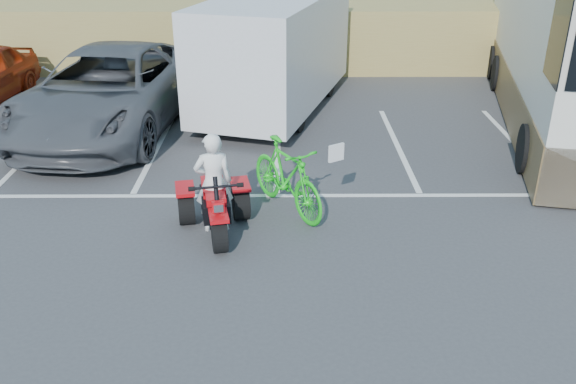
{
  "coord_description": "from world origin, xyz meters",
  "views": [
    {
      "loc": [
        0.16,
        -7.85,
        4.95
      ],
      "look_at": [
        0.21,
        0.46,
        1.0
      ],
      "focal_mm": 38.0,
      "sensor_mm": 36.0,
      "label": 1
    }
  ],
  "objects_px": {
    "cargo_trailer": "(275,50)",
    "rv_motorhome": "(573,49)",
    "rider": "(214,183)",
    "quad_atv_blue": "(157,114)",
    "green_dirt_bike": "(287,177)",
    "quad_atv_green": "(217,113)",
    "red_trike_atv": "(217,233)",
    "grey_pickup": "(109,90)"
  },
  "relations": [
    {
      "from": "cargo_trailer",
      "to": "rv_motorhome",
      "type": "bearing_deg",
      "value": 11.27
    },
    {
      "from": "rider",
      "to": "quad_atv_blue",
      "type": "distance_m",
      "value": 6.6
    },
    {
      "from": "green_dirt_bike",
      "to": "quad_atv_green",
      "type": "height_order",
      "value": "green_dirt_bike"
    },
    {
      "from": "green_dirt_bike",
      "to": "quad_atv_blue",
      "type": "relative_size",
      "value": 1.59
    },
    {
      "from": "rider",
      "to": "quad_atv_blue",
      "type": "xyz_separation_m",
      "value": [
        -2.15,
        6.18,
        -0.85
      ]
    },
    {
      "from": "cargo_trailer",
      "to": "rider",
      "type": "bearing_deg",
      "value": -80.8
    },
    {
      "from": "red_trike_atv",
      "to": "cargo_trailer",
      "type": "bearing_deg",
      "value": 71.64
    },
    {
      "from": "red_trike_atv",
      "to": "grey_pickup",
      "type": "xyz_separation_m",
      "value": [
        -3.02,
        5.2,
        0.95
      ]
    },
    {
      "from": "red_trike_atv",
      "to": "cargo_trailer",
      "type": "relative_size",
      "value": 0.25
    },
    {
      "from": "rv_motorhome",
      "to": "quad_atv_green",
      "type": "height_order",
      "value": "rv_motorhome"
    },
    {
      "from": "cargo_trailer",
      "to": "quad_atv_blue",
      "type": "distance_m",
      "value": 3.47
    },
    {
      "from": "rider",
      "to": "green_dirt_bike",
      "type": "relative_size",
      "value": 0.79
    },
    {
      "from": "grey_pickup",
      "to": "rv_motorhome",
      "type": "bearing_deg",
      "value": 10.74
    },
    {
      "from": "rv_motorhome",
      "to": "quad_atv_green",
      "type": "bearing_deg",
      "value": -169.76
    },
    {
      "from": "rider",
      "to": "grey_pickup",
      "type": "distance_m",
      "value": 5.87
    },
    {
      "from": "cargo_trailer",
      "to": "quad_atv_blue",
      "type": "relative_size",
      "value": 4.95
    },
    {
      "from": "grey_pickup",
      "to": "rv_motorhome",
      "type": "xyz_separation_m",
      "value": [
        11.17,
        0.82,
        0.79
      ]
    },
    {
      "from": "green_dirt_bike",
      "to": "cargo_trailer",
      "type": "xyz_separation_m",
      "value": [
        -0.28,
        5.92,
        0.92
      ]
    },
    {
      "from": "quad_atv_green",
      "to": "rv_motorhome",
      "type": "bearing_deg",
      "value": 7.95
    },
    {
      "from": "cargo_trailer",
      "to": "quad_atv_blue",
      "type": "height_order",
      "value": "cargo_trailer"
    },
    {
      "from": "rv_motorhome",
      "to": "red_trike_atv",
      "type": "bearing_deg",
      "value": -131.16
    },
    {
      "from": "grey_pickup",
      "to": "rv_motorhome",
      "type": "relative_size",
      "value": 0.6
    },
    {
      "from": "green_dirt_bike",
      "to": "quad_atv_blue",
      "type": "distance_m",
      "value": 6.46
    },
    {
      "from": "rider",
      "to": "cargo_trailer",
      "type": "xyz_separation_m",
      "value": [
        0.92,
        6.61,
        0.72
      ]
    },
    {
      "from": "green_dirt_bike",
      "to": "cargo_trailer",
      "type": "bearing_deg",
      "value": 60.49
    },
    {
      "from": "red_trike_atv",
      "to": "rider",
      "type": "relative_size",
      "value": 0.97
    },
    {
      "from": "quad_atv_green",
      "to": "cargo_trailer",
      "type": "bearing_deg",
      "value": 25.11
    },
    {
      "from": "cargo_trailer",
      "to": "rv_motorhome",
      "type": "height_order",
      "value": "rv_motorhome"
    },
    {
      "from": "cargo_trailer",
      "to": "green_dirt_bike",
      "type": "bearing_deg",
      "value": -70.24
    },
    {
      "from": "red_trike_atv",
      "to": "grey_pickup",
      "type": "height_order",
      "value": "grey_pickup"
    },
    {
      "from": "red_trike_atv",
      "to": "rider",
      "type": "bearing_deg",
      "value": 90.0
    },
    {
      "from": "red_trike_atv",
      "to": "quad_atv_green",
      "type": "height_order",
      "value": "red_trike_atv"
    },
    {
      "from": "red_trike_atv",
      "to": "rider",
      "type": "distance_m",
      "value": 0.86
    },
    {
      "from": "rv_motorhome",
      "to": "rider",
      "type": "bearing_deg",
      "value": -131.93
    },
    {
      "from": "rider",
      "to": "green_dirt_bike",
      "type": "distance_m",
      "value": 1.39
    },
    {
      "from": "grey_pickup",
      "to": "quad_atv_blue",
      "type": "height_order",
      "value": "grey_pickup"
    },
    {
      "from": "green_dirt_bike",
      "to": "quad_atv_green",
      "type": "bearing_deg",
      "value": 75.83
    },
    {
      "from": "quad_atv_blue",
      "to": "quad_atv_green",
      "type": "distance_m",
      "value": 1.55
    },
    {
      "from": "rider",
      "to": "quad_atv_green",
      "type": "xyz_separation_m",
      "value": [
        -0.6,
        6.2,
        -0.85
      ]
    },
    {
      "from": "rv_motorhome",
      "to": "quad_atv_blue",
      "type": "xyz_separation_m",
      "value": [
        -10.34,
        0.31,
        -1.74
      ]
    },
    {
      "from": "red_trike_atv",
      "to": "grey_pickup",
      "type": "relative_size",
      "value": 0.24
    },
    {
      "from": "rider",
      "to": "green_dirt_bike",
      "type": "height_order",
      "value": "rider"
    }
  ]
}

